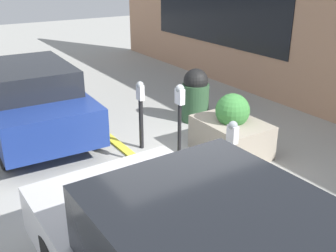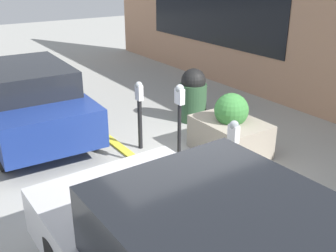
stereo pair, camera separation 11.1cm
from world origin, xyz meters
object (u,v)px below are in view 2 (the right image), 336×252
at_px(parking_meter_middle, 140,108).
at_px(trash_bin, 193,95).
at_px(parking_meter_second, 179,113).
at_px(parked_car_middle, 27,99).
at_px(parking_meter_nearest, 232,151).
at_px(planter_box, 230,131).

relative_size(parking_meter_middle, trash_bin, 1.11).
relative_size(parking_meter_second, parking_meter_middle, 1.17).
xyz_separation_m(parking_meter_middle, parked_car_middle, (1.79, 1.52, -0.04)).
bearing_deg(trash_bin, parking_meter_nearest, 151.55).
height_order(planter_box, trash_bin, trash_bin).
xyz_separation_m(parking_meter_second, parked_car_middle, (2.96, 1.58, -0.29)).
bearing_deg(parking_meter_nearest, parking_meter_second, 0.75).
relative_size(planter_box, trash_bin, 1.13).
relative_size(parking_meter_nearest, parking_meter_second, 0.87).
bearing_deg(planter_box, parking_meter_middle, 49.68).
relative_size(parking_meter_nearest, parking_meter_middle, 1.02).
distance_m(parking_meter_nearest, trash_bin, 3.42).
relative_size(parking_meter_nearest, trash_bin, 1.13).
bearing_deg(trash_bin, parked_car_middle, 69.88).
relative_size(parking_meter_second, trash_bin, 1.30).
distance_m(parking_meter_nearest, parked_car_middle, 4.47).
height_order(parking_meter_nearest, parked_car_middle, parked_car_middle).
bearing_deg(trash_bin, parking_meter_second, 137.36).
relative_size(planter_box, parked_car_middle, 0.32).
bearing_deg(parking_meter_nearest, planter_box, -42.04).
bearing_deg(parking_meter_second, parking_meter_nearest, -179.25).
bearing_deg(planter_box, parking_meter_nearest, 137.96).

